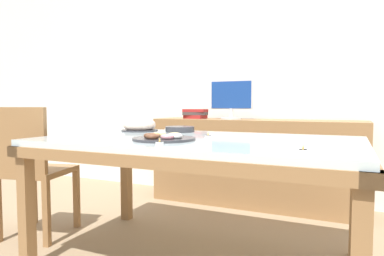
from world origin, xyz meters
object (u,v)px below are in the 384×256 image
object	(u,v)px
tealight_near_front	(168,129)
tealight_near_cakes	(208,136)
plate_stack	(180,129)
tealight_centre	(160,143)
computer_monitor	(231,100)
tealight_right_edge	(303,151)
chair	(31,166)
book_stack	(195,114)
pastry_platter	(164,138)
cake_chocolate_round	(140,126)

from	to	relation	value
tealight_near_front	tealight_near_cakes	world-z (taller)	same
plate_stack	tealight_centre	bearing A→B (deg)	-70.12
computer_monitor	tealight_near_front	xyz separation A→B (m)	(-0.21, -0.91, -0.24)
plate_stack	tealight_right_edge	distance (m)	1.22
chair	computer_monitor	size ratio (longest dim) A/B	2.22
plate_stack	book_stack	bearing A→B (deg)	107.95
pastry_platter	tealight_near_cakes	world-z (taller)	pastry_platter
tealight_centre	tealight_right_edge	bearing A→B (deg)	-0.38
chair	computer_monitor	xyz separation A→B (m)	(1.00, 1.47, 0.48)
cake_chocolate_round	tealight_right_edge	bearing A→B (deg)	-29.96
chair	book_stack	size ratio (longest dim) A/B	3.76
tealight_right_edge	computer_monitor	bearing A→B (deg)	116.64
chair	tealight_centre	size ratio (longest dim) A/B	23.50
computer_monitor	tealight_centre	distance (m)	1.78
chair	tealight_right_edge	distance (m)	1.91
chair	tealight_near_cakes	size ratio (longest dim) A/B	23.50
chair	tealight_near_front	bearing A→B (deg)	35.59
tealight_near_cakes	plate_stack	bearing A→B (deg)	136.45
book_stack	tealight_centre	distance (m)	1.85
tealight_near_front	tealight_right_edge	size ratio (longest dim) A/B	1.00
cake_chocolate_round	tealight_near_front	size ratio (longest dim) A/B	6.77
cake_chocolate_round	tealight_centre	xyz separation A→B (m)	(0.59, -0.72, -0.03)
tealight_near_cakes	tealight_centre	bearing A→B (deg)	-100.34
computer_monitor	tealight_centre	world-z (taller)	computer_monitor
book_stack	tealight_centre	world-z (taller)	book_stack
book_stack	pastry_platter	bearing A→B (deg)	-72.04
book_stack	cake_chocolate_round	world-z (taller)	book_stack
computer_monitor	plate_stack	world-z (taller)	computer_monitor
book_stack	plate_stack	bearing A→B (deg)	-72.05
book_stack	tealight_right_edge	size ratio (longest dim) A/B	6.26
tealight_near_cakes	tealight_centre	size ratio (longest dim) A/B	1.00
cake_chocolate_round	tealight_right_edge	distance (m)	1.45
tealight_centre	computer_monitor	bearing A→B (deg)	96.98
chair	book_stack	world-z (taller)	chair
tealight_right_edge	book_stack	bearing A→B (deg)	125.71
computer_monitor	tealight_near_cakes	bearing A→B (deg)	-77.47
cake_chocolate_round	pastry_platter	bearing A→B (deg)	-45.67
chair	cake_chocolate_round	bearing A→B (deg)	35.29
pastry_platter	chair	bearing A→B (deg)	176.92
tealight_near_front	tealight_near_cakes	size ratio (longest dim) A/B	1.00
pastry_platter	tealight_near_front	distance (m)	0.70
cake_chocolate_round	tealight_near_cakes	bearing A→B (deg)	-23.26
computer_monitor	tealight_near_front	world-z (taller)	computer_monitor
chair	tealight_near_cakes	bearing A→B (deg)	6.82
tealight_centre	plate_stack	bearing A→B (deg)	109.88
cake_chocolate_round	pastry_platter	distance (m)	0.70
cake_chocolate_round	tealight_near_front	xyz separation A→B (m)	(0.17, 0.13, -0.03)
book_stack	tealight_near_front	distance (m)	0.93
chair	plate_stack	distance (m)	1.09
plate_stack	tealight_centre	size ratio (longest dim) A/B	5.25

